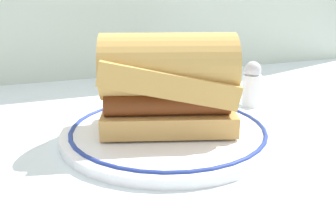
% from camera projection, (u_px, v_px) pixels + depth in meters
% --- Properties ---
extents(ground_plane, '(1.50, 1.50, 0.00)m').
position_uv_depth(ground_plane, '(159.00, 136.00, 0.51)').
color(ground_plane, silver).
extents(plate, '(0.29, 0.29, 0.01)m').
position_uv_depth(plate, '(168.00, 131.00, 0.50)').
color(plate, white).
rests_on(plate, ground_plane).
extents(sausage_sandwich, '(0.20, 0.15, 0.12)m').
position_uv_depth(sausage_sandwich, '(168.00, 82.00, 0.48)').
color(sausage_sandwich, tan).
rests_on(sausage_sandwich, plate).
extents(drinking_glass, '(0.06, 0.06, 0.11)m').
position_uv_depth(drinking_glass, '(181.00, 67.00, 0.71)').
color(drinking_glass, silver).
rests_on(drinking_glass, ground_plane).
extents(salt_shaker, '(0.03, 0.03, 0.08)m').
position_uv_depth(salt_shaker, '(252.00, 84.00, 0.63)').
color(salt_shaker, white).
rests_on(salt_shaker, ground_plane).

